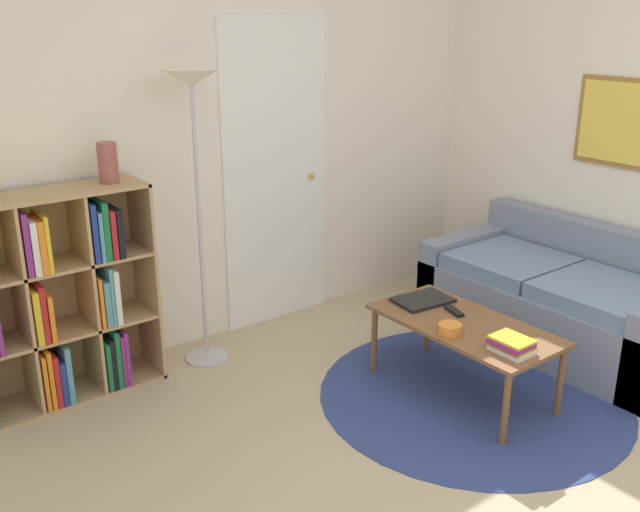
# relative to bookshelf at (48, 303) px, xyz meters

# --- Properties ---
(wall_back) EXTENTS (7.08, 0.11, 2.60)m
(wall_back) POSITION_rel_bookshelf_xyz_m (1.25, 0.21, 0.72)
(wall_back) COLOR silver
(wall_back) RESTS_ON ground_plane
(wall_right) EXTENTS (0.08, 5.47, 2.60)m
(wall_right) POSITION_rel_bookshelf_xyz_m (3.30, -1.05, 0.73)
(wall_right) COLOR silver
(wall_right) RESTS_ON ground_plane
(rug) EXTENTS (1.72, 1.72, 0.01)m
(rug) POSITION_rel_bookshelf_xyz_m (1.84, -1.40, -0.57)
(rug) COLOR navy
(rug) RESTS_ON ground_plane
(bookshelf) EXTENTS (1.06, 0.34, 1.17)m
(bookshelf) POSITION_rel_bookshelf_xyz_m (0.00, 0.00, 0.00)
(bookshelf) COLOR tan
(bookshelf) RESTS_ON ground_plane
(floor_lamp) EXTENTS (0.31, 0.31, 1.75)m
(floor_lamp) POSITION_rel_bookshelf_xyz_m (0.88, -0.09, 0.91)
(floor_lamp) COLOR #B7B7BC
(floor_lamp) RESTS_ON ground_plane
(couch) EXTENTS (0.88, 1.69, 0.73)m
(couch) POSITION_rel_bookshelf_xyz_m (2.87, -1.25, -0.30)
(couch) COLOR gray
(couch) RESTS_ON ground_plane
(coffee_table) EXTENTS (0.53, 1.05, 0.43)m
(coffee_table) POSITION_rel_bookshelf_xyz_m (1.82, -1.32, -0.19)
(coffee_table) COLOR brown
(coffee_table) RESTS_ON ground_plane
(laptop) EXTENTS (0.35, 0.27, 0.02)m
(laptop) POSITION_rel_bookshelf_xyz_m (1.85, -0.97, -0.13)
(laptop) COLOR black
(laptop) RESTS_ON coffee_table
(bowl) EXTENTS (0.12, 0.12, 0.05)m
(bowl) POSITION_rel_bookshelf_xyz_m (1.65, -1.37, -0.12)
(bowl) COLOR orange
(bowl) RESTS_ON coffee_table
(book_stack_on_table) EXTENTS (0.17, 0.20, 0.08)m
(book_stack_on_table) POSITION_rel_bookshelf_xyz_m (1.74, -1.70, -0.11)
(book_stack_on_table) COLOR silver
(book_stack_on_table) RESTS_ON coffee_table
(remote) EXTENTS (0.08, 0.16, 0.02)m
(remote) POSITION_rel_bookshelf_xyz_m (1.88, -1.19, -0.13)
(remote) COLOR black
(remote) RESTS_ON coffee_table
(vase_on_shelf) EXTENTS (0.11, 0.11, 0.22)m
(vase_on_shelf) POSITION_rel_bookshelf_xyz_m (0.40, 0.00, 0.71)
(vase_on_shelf) COLOR #934C47
(vase_on_shelf) RESTS_ON bookshelf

